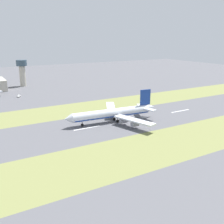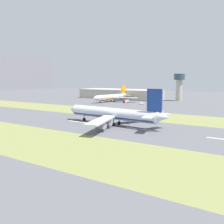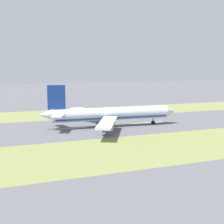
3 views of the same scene
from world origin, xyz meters
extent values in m
plane|color=#56565B|center=(0.00, 0.00, 0.00)|extent=(800.00, 800.00, 0.00)
cube|color=olive|center=(-45.00, 0.00, 0.00)|extent=(40.00, 600.00, 0.01)
cube|color=olive|center=(45.00, 0.00, 0.00)|extent=(40.00, 600.00, 0.01)
cube|color=silver|center=(0.00, -23.71, 0.01)|extent=(1.20, 18.00, 0.01)
cube|color=silver|center=(0.00, 16.29, 0.01)|extent=(1.20, 18.00, 0.01)
cylinder|color=silver|center=(2.90, -3.71, 6.20)|extent=(10.57, 56.30, 6.00)
cone|color=silver|center=(5.40, 26.68, 6.20)|extent=(6.27, 5.47, 5.88)
cone|color=silver|center=(0.36, -34.61, 7.00)|extent=(5.57, 6.40, 5.10)
cube|color=navy|center=(2.90, -3.71, 4.55)|extent=(10.09, 54.05, 0.70)
cube|color=silver|center=(-15.13, -9.48, 5.30)|extent=(29.47, 14.35, 0.90)
cube|color=silver|center=(19.75, -12.35, 5.30)|extent=(28.60, 18.39, 0.90)
cylinder|color=#93939E|center=(-6.40, -6.96, 2.85)|extent=(3.58, 5.05, 3.20)
cylinder|color=#93939E|center=(-15.65, -9.71, 2.85)|extent=(3.58, 5.05, 3.20)
cylinder|color=#93939E|center=(11.54, -8.44, 2.85)|extent=(3.58, 5.05, 3.20)
cylinder|color=#93939E|center=(20.22, -12.67, 2.85)|extent=(3.58, 5.05, 3.20)
cube|color=navy|center=(0.77, -29.63, 14.70)|extent=(1.45, 8.04, 11.00)
cube|color=silver|center=(-4.71, -29.18, 7.20)|extent=(10.74, 6.58, 0.60)
cube|color=silver|center=(6.25, -30.08, 7.20)|extent=(10.92, 7.92, 0.60)
cylinder|color=#59595E|center=(4.64, 17.49, 2.50)|extent=(0.50, 0.50, 3.20)
cylinder|color=black|center=(4.64, 17.49, 0.90)|extent=(1.04, 1.87, 1.80)
cylinder|color=#59595E|center=(0.06, -6.49, 2.50)|extent=(0.50, 0.50, 3.20)
cylinder|color=black|center=(0.06, -6.49, 0.90)|extent=(1.04, 1.87, 1.80)
cylinder|color=#59595E|center=(5.24, -6.92, 2.50)|extent=(0.50, 0.50, 3.20)
cylinder|color=black|center=(5.24, -6.92, 0.90)|extent=(1.04, 1.87, 1.80)
cube|color=#B2AD9E|center=(165.79, 92.47, 5.78)|extent=(36.00, 104.14, 11.57)
cylinder|color=#B2AD9E|center=(172.79, 19.18, 11.84)|extent=(7.00, 7.00, 23.68)
cylinder|color=#334756|center=(172.79, 19.18, 27.02)|extent=(12.00, 12.00, 6.68)
cylinder|color=silver|center=(120.79, 76.39, 5.34)|extent=(48.51, 9.07, 5.17)
cone|color=silver|center=(94.60, 78.52, 5.34)|extent=(4.71, 5.40, 5.07)
cone|color=silver|center=(147.41, 74.22, 6.03)|extent=(5.51, 4.80, 4.39)
cube|color=orange|center=(120.79, 76.39, 3.92)|extent=(46.56, 8.66, 0.60)
cube|color=silver|center=(125.77, 60.85, 4.57)|extent=(12.38, 25.39, 0.78)
cube|color=silver|center=(128.22, 90.91, 4.57)|extent=(15.83, 24.65, 0.78)
cylinder|color=#93939E|center=(123.60, 68.38, 2.46)|extent=(4.35, 3.08, 2.76)
cylinder|color=#93939E|center=(125.97, 60.40, 2.46)|extent=(4.35, 3.08, 2.76)
cylinder|color=#93939E|center=(124.86, 83.84, 2.46)|extent=(4.35, 3.08, 2.76)
cylinder|color=#93939E|center=(128.49, 91.32, 2.46)|extent=(4.35, 3.08, 2.76)
cube|color=orange|center=(143.12, 74.57, 12.67)|extent=(6.93, 1.25, 9.48)
cube|color=silver|center=(142.73, 69.84, 6.20)|extent=(5.68, 9.26, 0.52)
cube|color=silver|center=(143.50, 79.29, 6.20)|extent=(6.82, 9.41, 0.52)
cylinder|color=#59595E|center=(102.52, 77.88, 2.15)|extent=(0.43, 0.43, 2.76)
cylinder|color=black|center=(102.52, 77.88, 0.78)|extent=(1.61, 0.90, 1.55)
cylinder|color=#59595E|center=(123.19, 73.94, 2.15)|extent=(0.43, 0.43, 2.76)
cylinder|color=black|center=(123.19, 73.94, 0.78)|extent=(1.61, 0.90, 1.55)
cylinder|color=#59595E|center=(123.55, 78.41, 2.15)|extent=(0.43, 0.43, 2.76)
cylinder|color=black|center=(123.55, 78.41, 0.78)|extent=(1.61, 0.90, 1.55)
cube|color=#B2231E|center=(116.30, 57.28, 1.50)|extent=(2.97, 2.97, 2.00)
cube|color=silver|center=(118.45, 55.19, 1.80)|extent=(4.40, 4.37, 2.60)
cylinder|color=black|center=(115.53, 56.50, 0.50)|extent=(0.96, 0.95, 1.00)
cylinder|color=black|center=(117.07, 58.07, 0.50)|extent=(0.96, 0.95, 1.00)
cylinder|color=black|center=(118.54, 53.56, 0.50)|extent=(0.96, 0.95, 1.00)
cylinder|color=black|center=(120.07, 55.14, 0.50)|extent=(0.96, 0.95, 1.00)
cube|color=white|center=(113.98, 35.85, 0.78)|extent=(4.34, 4.43, 0.90)
cube|color=white|center=(113.84, 36.00, 1.63)|extent=(2.78, 2.81, 0.80)
cylinder|color=black|center=(115.61, 35.44, 0.33)|extent=(0.63, 0.64, 0.66)
cylinder|color=black|center=(114.31, 34.20, 0.33)|extent=(0.63, 0.64, 0.66)
cylinder|color=black|center=(113.64, 37.51, 0.33)|extent=(0.63, 0.64, 0.66)
cylinder|color=black|center=(112.34, 36.27, 0.33)|extent=(0.63, 0.64, 0.66)
camera|label=1|loc=(-144.00, 80.69, 55.48)|focal=42.00mm
camera|label=2|loc=(-114.27, -82.06, 25.07)|focal=42.00mm
camera|label=3|loc=(139.40, -56.46, 28.14)|focal=50.00mm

